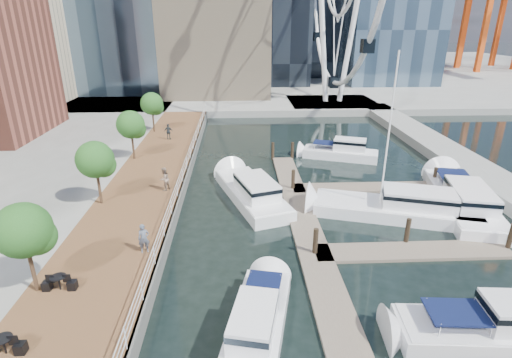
{
  "coord_description": "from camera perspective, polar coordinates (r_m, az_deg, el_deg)",
  "views": [
    {
      "loc": [
        -1.52,
        -12.54,
        13.19
      ],
      "look_at": [
        -0.31,
        13.11,
        3.0
      ],
      "focal_mm": 28.0,
      "sensor_mm": 36.0,
      "label": 1
    }
  ],
  "objects": [
    {
      "name": "pedestrian_far",
      "position": [
        45.16,
        -12.37,
        6.62
      ],
      "size": [
        1.08,
        0.61,
        1.74
      ],
      "primitive_type": "imported",
      "rotation": [
        0.0,
        0.0,
        2.95
      ],
      "color": "#2E3539",
      "rests_on": "boardwalk"
    },
    {
      "name": "land_far",
      "position": [
        115.25,
        -1.99,
        15.3
      ],
      "size": [
        200.0,
        114.0,
        1.0
      ],
      "primitive_type": "cube",
      "color": "gray",
      "rests_on": "ground"
    },
    {
      "name": "yacht_foreground",
      "position": [
        21.8,
        31.06,
        -19.26
      ],
      "size": [
        9.77,
        3.37,
        2.15
      ],
      "primitive_type": null,
      "rotation": [
        0.0,
        0.0,
        1.49
      ],
      "color": "silver",
      "rests_on": "ground"
    },
    {
      "name": "moored_yachts",
      "position": [
        30.19,
        17.67,
        -5.36
      ],
      "size": [
        22.19,
        36.14,
        11.5
      ],
      "color": "white",
      "rests_on": "ground"
    },
    {
      "name": "pedestrian_mid",
      "position": [
        31.35,
        -12.98,
        -0.0
      ],
      "size": [
        1.05,
        1.12,
        1.84
      ],
      "primitive_type": "imported",
      "rotation": [
        0.0,
        0.0,
        -2.1
      ],
      "color": "gray",
      "rests_on": "boardwalk"
    },
    {
      "name": "floating_docks",
      "position": [
        27.53,
        17.94,
        -6.97
      ],
      "size": [
        16.0,
        34.0,
        2.6
      ],
      "color": "#6D6051",
      "rests_on": "ground"
    },
    {
      "name": "pedestrian_near",
      "position": [
        23.44,
        -15.74,
        -8.17
      ],
      "size": [
        0.72,
        0.57,
        1.71
      ],
      "primitive_type": "imported",
      "rotation": [
        0.0,
        0.0,
        0.29
      ],
      "color": "#4E5768",
      "rests_on": "boardwalk"
    },
    {
      "name": "boardwalk",
      "position": [
        31.23,
        -16.33,
        -3.27
      ],
      "size": [
        6.0,
        60.0,
        1.0
      ],
      "primitive_type": "cube",
      "color": "brown",
      "rests_on": "ground"
    },
    {
      "name": "street_trees",
      "position": [
        29.68,
        -22.02,
        2.57
      ],
      "size": [
        2.6,
        42.6,
        4.6
      ],
      "color": "#3F2B1C",
      "rests_on": "ground"
    },
    {
      "name": "railing",
      "position": [
        30.25,
        -11.19,
        -1.47
      ],
      "size": [
        0.1,
        60.0,
        1.05
      ],
      "primitive_type": null,
      "color": "white",
      "rests_on": "boardwalk"
    },
    {
      "name": "seawall",
      "position": [
        30.65,
        -10.87,
        -3.23
      ],
      "size": [
        0.25,
        60.0,
        1.0
      ],
      "primitive_type": "cube",
      "color": "#595954",
      "rests_on": "ground"
    },
    {
      "name": "breakwater",
      "position": [
        41.02,
        29.13,
        0.79
      ],
      "size": [
        4.0,
        60.0,
        1.0
      ],
      "primitive_type": "cube",
      "color": "gray",
      "rests_on": "ground"
    },
    {
      "name": "pier",
      "position": [
        67.58,
        10.81,
        10.44
      ],
      "size": [
        14.0,
        12.0,
        1.0
      ],
      "primitive_type": "cube",
      "color": "gray",
      "rests_on": "ground"
    }
  ]
}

